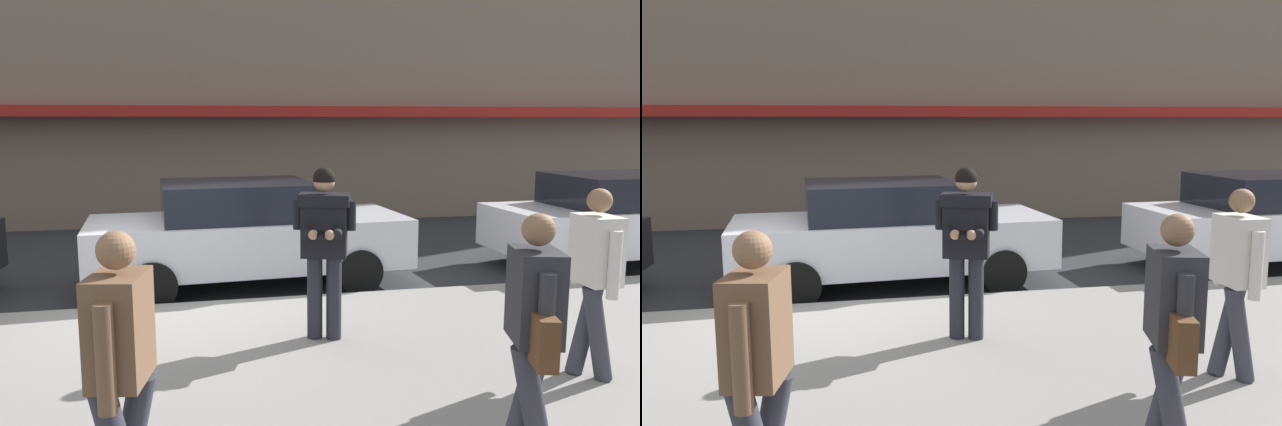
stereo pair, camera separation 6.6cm
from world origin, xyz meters
The scene contains 9 objects.
ground_plane centered at (0.00, 0.00, 0.00)m, with size 80.00×80.00×0.00m, color #2B2D30.
sidewalk centered at (1.00, -2.85, 0.07)m, with size 32.00×5.30×0.14m, color gray.
curb_paint_line centered at (1.00, 0.05, 0.00)m, with size 28.00×0.12×0.01m, color silver.
parked_sedan_mid centered at (1.02, 0.94, 0.79)m, with size 4.61×2.14×1.54m.
parked_sedan_far centered at (7.26, 0.91, 0.79)m, with size 4.55×2.04×1.54m.
man_texting_on_phone centered at (1.56, -1.84, 1.25)m, with size 0.62×0.64×1.81m.
pedestrian_in_light_coat centered at (3.67, -3.29, 1.11)m, with size 0.33×0.60×1.70m.
pedestrian_with_bag centered at (2.36, -4.50, 1.11)m, with size 0.40×0.71×1.70m.
pedestrian_dark_coat centered at (-0.18, -4.58, 1.11)m, with size 0.38×0.59×1.70m.
Camera 2 is at (0.27, -7.99, 2.42)m, focal length 35.00 mm.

